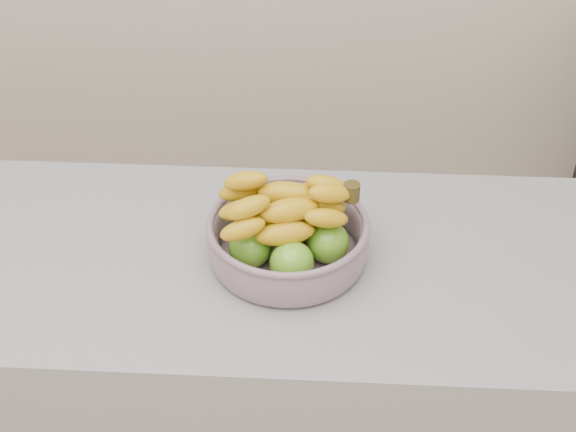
# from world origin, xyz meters

# --- Properties ---
(counter) EXTENTS (2.00, 0.60, 0.90)m
(counter) POSITION_xyz_m (0.00, 0.65, 0.45)
(counter) COLOR gray
(counter) RESTS_ON ground
(fruit_bowl) EXTENTS (0.30, 0.30, 0.16)m
(fruit_bowl) POSITION_xyz_m (0.33, 0.65, 0.96)
(fruit_bowl) COLOR #8A94A5
(fruit_bowl) RESTS_ON counter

